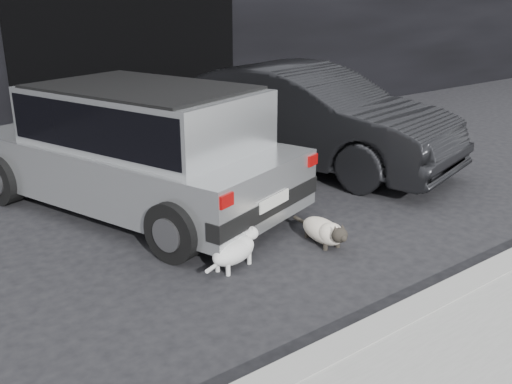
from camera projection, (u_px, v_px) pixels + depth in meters
ground at (218, 222)px, 6.34m from camera, size 80.00×80.00×0.00m
garage_opening at (133, 63)px, 9.47m from camera, size 4.00×0.10×2.60m
curb at (481, 280)px, 4.94m from camera, size 18.00×0.25×0.12m
silver_hatchback at (138, 142)px, 6.52m from camera, size 2.88×4.27×1.45m
second_car at (306, 116)px, 8.20m from camera, size 2.62×4.62×1.44m
cat_siamese at (325, 232)px, 5.74m from camera, size 0.40×0.87×0.30m
cat_white at (236, 249)px, 5.26m from camera, size 0.73×0.37×0.35m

